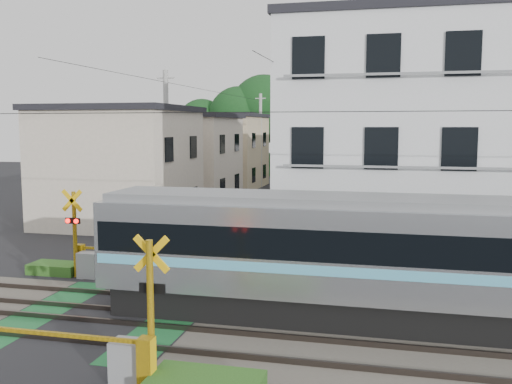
% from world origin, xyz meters
% --- Properties ---
extents(ground, '(120.00, 120.00, 0.00)m').
position_xyz_m(ground, '(0.00, 0.00, 0.00)').
color(ground, black).
extents(track_bed, '(120.00, 120.00, 0.14)m').
position_xyz_m(track_bed, '(0.00, 0.00, 0.04)').
color(track_bed, '#47423A').
rests_on(track_bed, ground).
extents(crossing_signal_near, '(4.74, 0.65, 3.09)m').
position_xyz_m(crossing_signal_near, '(2.59, -3.65, 0.71)').
color(crossing_signal_near, yellow).
rests_on(crossing_signal_near, ground).
extents(crossing_signal_far, '(4.74, 0.65, 3.09)m').
position_xyz_m(crossing_signal_far, '(-2.59, 3.65, 0.71)').
color(crossing_signal_far, yellow).
rests_on(crossing_signal_far, ground).
extents(apartment_block, '(10.20, 8.36, 9.30)m').
position_xyz_m(apartment_block, '(8.50, 9.49, 4.66)').
color(apartment_block, white).
rests_on(apartment_block, ground).
extents(houses_row, '(22.07, 31.35, 6.80)m').
position_xyz_m(houses_row, '(0.25, 25.92, 3.24)').
color(houses_row, beige).
rests_on(houses_row, ground).
extents(tree_hill, '(40.00, 12.85, 11.26)m').
position_xyz_m(tree_hill, '(1.06, 48.77, 5.54)').
color(tree_hill, '#143C16').
rests_on(tree_hill, ground).
extents(catenary, '(60.00, 5.04, 7.00)m').
position_xyz_m(catenary, '(6.00, 0.03, 3.70)').
color(catenary, '#2D2D33').
rests_on(catenary, ground).
extents(utility_poles, '(7.90, 42.00, 8.00)m').
position_xyz_m(utility_poles, '(-1.05, 23.01, 4.08)').
color(utility_poles, '#A5A5A0').
rests_on(utility_poles, ground).
extents(pedestrian, '(0.72, 0.62, 1.67)m').
position_xyz_m(pedestrian, '(0.20, 33.57, 0.84)').
color(pedestrian, black).
rests_on(pedestrian, ground).
extents(weed_patches, '(10.25, 8.80, 0.40)m').
position_xyz_m(weed_patches, '(1.76, -0.09, 0.18)').
color(weed_patches, '#2D5E1E').
rests_on(weed_patches, ground).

